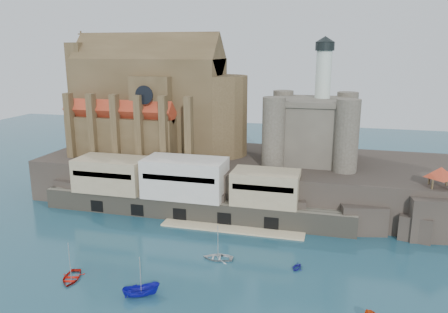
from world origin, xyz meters
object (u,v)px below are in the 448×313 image
church (157,105)px  boat_2 (141,296)px  castle_keep (312,127)px  pavilion (441,174)px  boat_0 (71,279)px

church → boat_2: bearing=-70.0°
castle_keep → boat_2: (-21.44, -50.79, -18.31)m
castle_keep → pavilion: 30.50m
church → boat_0: size_ratio=8.53×
boat_0 → boat_2: 13.26m
castle_keep → boat_2: castle_keep is taller
church → pavilion: 68.65m
church → castle_keep: church is taller
church → boat_2: (18.77, -51.57, -22.13)m
pavilion → boat_2: 60.67m
church → boat_2: size_ratio=8.33×
church → boat_0: 54.94m
church → castle_keep: size_ratio=1.60×
castle_keep → boat_2: bearing=-112.9°
church → castle_keep: (40.21, -0.78, -3.81)m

